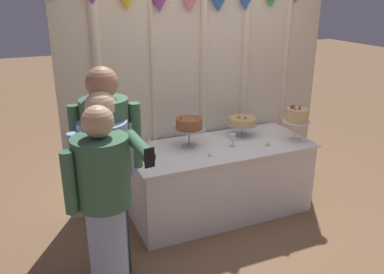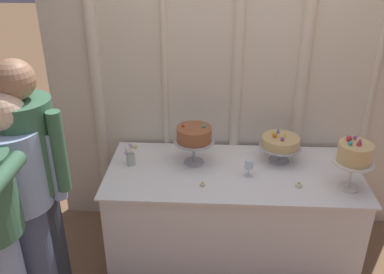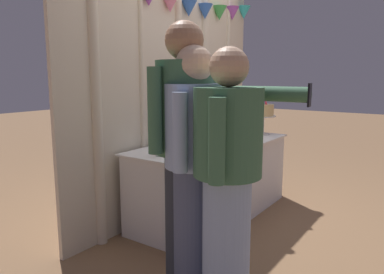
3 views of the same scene
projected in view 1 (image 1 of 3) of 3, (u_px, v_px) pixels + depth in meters
ground_plane at (223, 215)px, 4.32m from camera, size 24.00×24.00×0.00m
draped_curtain at (200, 78)px, 4.32m from camera, size 3.00×0.17×2.52m
cake_table at (219, 179)px, 4.27m from camera, size 1.88×0.84×0.76m
cake_display_leftmost at (189, 125)px, 4.04m from camera, size 0.31×0.31×0.32m
cake_display_center at (242, 122)px, 4.37m from camera, size 0.32×0.32×0.24m
cake_display_rightmost at (297, 116)px, 4.19m from camera, size 0.28×0.28×0.40m
wine_glass at (232, 137)px, 4.09m from camera, size 0.06×0.06×0.14m
flower_vase at (145, 148)px, 3.87m from camera, size 0.10×0.10×0.17m
tealight_far_left at (209, 155)px, 3.87m from camera, size 0.04×0.04×0.04m
tealight_near_left at (267, 144)px, 4.14m from camera, size 0.05×0.05×0.04m
guest_man_pink_jacket at (107, 186)px, 3.05m from camera, size 0.51×0.44×1.60m
guest_man_dark_suit at (109, 169)px, 3.12m from camera, size 0.51×0.44×1.75m
guest_girl_blue_dress at (105, 207)px, 2.79m from camera, size 0.53×0.60×1.58m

